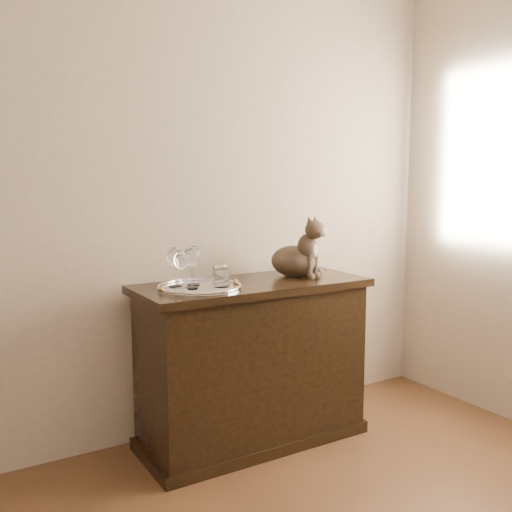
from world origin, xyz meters
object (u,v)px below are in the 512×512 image
Objects in this scene: sideboard at (252,362)px; wine_glass_a at (175,267)px; wine_glass_c at (181,270)px; tumbler_c at (221,275)px; tray at (200,288)px; wine_glass_b at (193,265)px; cat at (294,246)px; tumbler_a at (221,278)px; wine_glass_d at (191,267)px.

sideboard is 0.67m from wine_glass_a.
wine_glass_a is 1.04× the size of wine_glass_c.
tumbler_c is (0.23, 0.04, -0.05)m from wine_glass_c.
tray is (-0.31, -0.03, 0.43)m from sideboard.
wine_glass_b is at bearing 41.83° from wine_glass_c.
cat reaches higher than tumbler_c.
sideboard is 0.52m from tumbler_c.
cat is (0.59, 0.00, 0.06)m from wine_glass_b.
cat is (0.47, 0.05, 0.11)m from tumbler_c.
tumbler_a is at bearing 168.18° from cat.
tumbler_c is (0.22, -0.06, -0.05)m from wine_glass_a.
sideboard is 6.43× the size of wine_glass_c.
wine_glass_d reaches higher than wine_glass_b.
tray is 0.11m from tumbler_a.
wine_glass_d is at bearing -174.76° from sideboard.
sideboard is 12.82× the size of tumbler_c.
wine_glass_d is (-0.35, -0.03, 0.53)m from sideboard.
wine_glass_a is 1.00× the size of wine_glass_b.
wine_glass_a is at bearing 124.45° from wine_glass_d.
cat is at bearing 7.15° from sideboard.
wine_glass_b is 0.59m from cat.
wine_glass_d is at bearing -121.33° from wine_glass_b.
wine_glass_c is at bearing -95.63° from wine_glass_a.
tumbler_a is at bearing -32.39° from wine_glass_a.
wine_glass_c reaches higher than sideboard.
tumbler_a is (0.09, -0.05, 0.05)m from tray.
cat is (0.63, 0.07, 0.06)m from wine_glass_d.
cat is (0.50, 0.11, 0.12)m from tumbler_a.
sideboard is 0.62m from wine_glass_b.
sideboard is 6.21× the size of wine_glass_a.
cat is at bearing -0.77° from wine_glass_a.
cat reaches higher than tray.
wine_glass_b reaches higher than wine_glass_c.
tumbler_c is at bearing -21.44° from wine_glass_b.
cat is at bearing 12.51° from tumbler_a.
wine_glass_c is 0.56× the size of cat.
cat is at bearing 6.09° from wine_glass_d.
wine_glass_d is at bearing -55.55° from wine_glass_a.
sideboard is 6.04× the size of wine_glass_d.
wine_glass_a is 2.06× the size of tumbler_c.
wine_glass_a reaches higher than sideboard.
wine_glass_a reaches higher than tumbler_a.
cat reaches higher than wine_glass_d.
wine_glass_d reaches higher than tray.
wine_glass_d reaches higher than tumbler_c.
wine_glass_c is at bearing -169.38° from tumbler_c.
wine_glass_a is at bearing 147.61° from tumbler_a.
tumbler_c is at bearing -175.38° from sideboard.
sideboard is 0.53m from tumbler_a.
sideboard is at bearing 7.95° from wine_glass_c.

